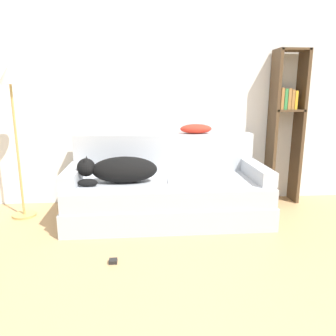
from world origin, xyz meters
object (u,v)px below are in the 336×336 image
at_px(dog, 119,170).
at_px(laptop, 185,180).
at_px(floor_lamp, 12,98).
at_px(couch, 167,199).
at_px(bookshelf, 286,119).
at_px(power_adapter, 113,261).
at_px(throw_pillow, 196,129).

height_order(dog, laptop, dog).
xyz_separation_m(dog, floor_lamp, (-1.05, 0.25, 0.69)).
xyz_separation_m(couch, bookshelf, (1.43, 0.45, 0.79)).
bearing_deg(bookshelf, laptop, -158.20).
bearing_deg(dog, bookshelf, 15.00).
xyz_separation_m(couch, floor_lamp, (-1.54, 0.18, 1.04)).
bearing_deg(couch, dog, -172.21).
xyz_separation_m(laptop, power_adapter, (-0.68, -0.85, -0.41)).
distance_m(couch, floor_lamp, 1.87).
relative_size(couch, floor_lamp, 1.31).
xyz_separation_m(laptop, floor_lamp, (-1.72, 0.23, 0.82)).
relative_size(couch, bookshelf, 1.16).
relative_size(couch, laptop, 5.60).
bearing_deg(floor_lamp, couch, -6.63).
bearing_deg(power_adapter, dog, 88.93).
relative_size(throw_pillow, power_adapter, 5.60).
relative_size(couch, throw_pillow, 5.76).
xyz_separation_m(laptop, throw_pillow, (0.18, 0.46, 0.47)).
bearing_deg(dog, couch, 7.79).
height_order(dog, floor_lamp, floor_lamp).
relative_size(laptop, throw_pillow, 1.03).
distance_m(laptop, throw_pillow, 0.69).
height_order(floor_lamp, power_adapter, floor_lamp).
xyz_separation_m(throw_pillow, power_adapter, (-0.87, -1.32, -0.89)).
distance_m(dog, floor_lamp, 1.29).
relative_size(laptop, floor_lamp, 0.23).
bearing_deg(laptop, bookshelf, 28.19).
bearing_deg(floor_lamp, throw_pillow, 6.86).
bearing_deg(dog, power_adapter, -91.07).
xyz_separation_m(throw_pillow, bookshelf, (1.07, 0.04, 0.10)).
bearing_deg(throw_pillow, floor_lamp, -173.14).
xyz_separation_m(couch, throw_pillow, (0.36, 0.41, 0.70)).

